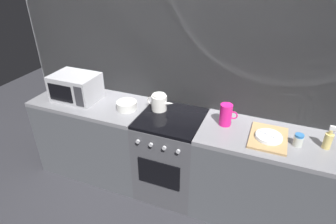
# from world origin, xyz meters

# --- Properties ---
(ground_plane) EXTENTS (8.00, 8.00, 0.00)m
(ground_plane) POSITION_xyz_m (0.00, 0.00, 0.00)
(ground_plane) COLOR #2D2D33
(back_wall) EXTENTS (3.60, 0.05, 2.40)m
(back_wall) POSITION_xyz_m (0.00, 0.32, 1.20)
(back_wall) COLOR gray
(back_wall) RESTS_ON ground_plane
(counter_left) EXTENTS (1.20, 0.60, 0.90)m
(counter_left) POSITION_xyz_m (-0.90, 0.00, 0.45)
(counter_left) COLOR #515459
(counter_left) RESTS_ON ground_plane
(stove_unit) EXTENTS (0.60, 0.63, 0.90)m
(stove_unit) POSITION_xyz_m (-0.00, -0.00, 0.45)
(stove_unit) COLOR #4C4C51
(stove_unit) RESTS_ON ground_plane
(counter_right) EXTENTS (1.20, 0.60, 0.90)m
(counter_right) POSITION_xyz_m (0.90, 0.00, 0.45)
(counter_right) COLOR #515459
(counter_right) RESTS_ON ground_plane
(microwave) EXTENTS (0.46, 0.35, 0.27)m
(microwave) POSITION_xyz_m (-1.05, -0.01, 1.04)
(microwave) COLOR #B2B2B7
(microwave) RESTS_ON counter_left
(kettle) EXTENTS (0.28, 0.15, 0.17)m
(kettle) POSITION_xyz_m (-0.16, 0.09, 0.98)
(kettle) COLOR white
(kettle) RESTS_ON stove_unit
(mixing_bowl) EXTENTS (0.20, 0.20, 0.08)m
(mixing_bowl) POSITION_xyz_m (-0.46, -0.01, 0.94)
(mixing_bowl) COLOR silver
(mixing_bowl) RESTS_ON counter_left
(pitcher) EXTENTS (0.16, 0.11, 0.20)m
(pitcher) POSITION_xyz_m (0.50, 0.07, 1.00)
(pitcher) COLOR #E5197A
(pitcher) RESTS_ON counter_right
(dish_pile) EXTENTS (0.30, 0.40, 0.06)m
(dish_pile) POSITION_xyz_m (0.88, -0.03, 0.92)
(dish_pile) COLOR tan
(dish_pile) RESTS_ON counter_right
(spice_jar) EXTENTS (0.08, 0.08, 0.10)m
(spice_jar) POSITION_xyz_m (1.10, -0.03, 0.95)
(spice_jar) COLOR silver
(spice_jar) RESTS_ON counter_right
(spray_bottle) EXTENTS (0.08, 0.06, 0.20)m
(spray_bottle) POSITION_xyz_m (1.32, 0.02, 0.98)
(spray_bottle) COLOR #E5CC72
(spray_bottle) RESTS_ON counter_right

